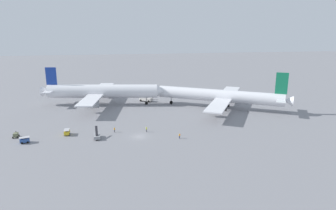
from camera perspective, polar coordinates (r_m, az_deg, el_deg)
name	(u,v)px	position (r m, az deg, el deg)	size (l,w,h in m)	color
ground_plane	(139,137)	(91.02, -5.54, -6.00)	(600.00, 600.00, 0.00)	gray
airliner_at_gate_left	(102,91)	(129.55, -12.50, 2.54)	(51.42, 46.05, 15.98)	silver
airliner_being_pushed	(220,96)	(122.82, 9.85, 1.71)	(50.55, 44.21, 15.72)	silver
pushback_tug	(146,99)	(133.74, -4.27, 1.24)	(7.98, 6.28, 3.00)	white
gse_baggage_cart_near_cluster	(67,132)	(96.77, -18.70, -4.93)	(1.66, 2.77, 1.71)	gold
gse_baggage_cart_trailing	(25,140)	(94.71, -25.65, -6.03)	(3.06, 2.26, 1.71)	#2D5199
gse_gpu_cart_small	(16,135)	(100.48, -27.00, -5.10)	(1.70, 2.18, 1.90)	#666B4C
gse_belt_loader_portside	(97,136)	(91.34, -13.39, -5.72)	(2.12, 5.00, 3.02)	gray
ground_crew_ramp_agent_by_cones	(146,129)	(94.46, -4.12, -4.62)	(0.36, 0.36, 1.73)	#4C4C51
ground_crew_marshaller_foreground	(114,130)	(95.52, -10.16, -4.65)	(0.36, 0.36, 1.58)	#4C4C51
ground_crew_wing_walker_right	(180,136)	(88.96, 2.21, -5.88)	(0.38, 0.45, 1.56)	#2D3351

